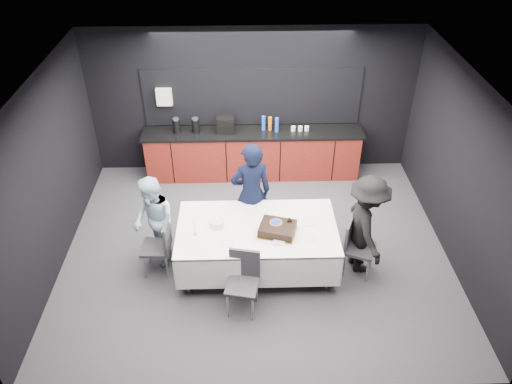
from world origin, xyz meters
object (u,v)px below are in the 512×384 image
chair_near (243,277)px  person_right (366,225)px  party_table (257,234)px  cake_assembly (278,229)px  champagne_flute (194,225)px  chair_right (355,243)px  chair_left (161,243)px  person_left (154,222)px  plate_stack (217,223)px  person_center (251,194)px

chair_near → person_right: bearing=22.2°
party_table → cake_assembly: 0.37m
champagne_flute → chair_right: bearing=0.4°
chair_near → chair_left: bearing=148.9°
champagne_flute → person_left: bearing=152.5°
chair_left → person_left: size_ratio=0.62×
plate_stack → chair_near: bearing=-65.3°
person_left → cake_assembly: bearing=46.3°
person_center → person_right: size_ratio=1.10×
chair_near → person_left: person_left is taller
champagne_flute → plate_stack: bearing=28.7°
person_right → person_center: bearing=59.8°
party_table → chair_left: 1.42m
person_center → champagne_flute: bearing=32.5°
party_table → person_center: bearing=95.8°
person_right → person_left: bearing=79.2°
chair_right → person_right: bearing=29.1°
party_table → person_right: size_ratio=1.44×
plate_stack → champagne_flute: size_ratio=0.95×
champagne_flute → chair_near: bearing=-43.2°
chair_left → person_left: 0.33m
plate_stack → chair_right: (2.02, -0.15, -0.30)m
cake_assembly → chair_near: (-0.50, -0.64, -0.31)m
chair_near → person_left: bearing=143.6°
champagne_flute → chair_near: 1.01m
party_table → chair_left: chair_left is taller
chair_right → plate_stack: bearing=175.6°
cake_assembly → person_left: person_left is taller
chair_left → person_center: (1.34, 0.73, 0.35)m
party_table → chair_left: (-1.41, -0.03, -0.11)m
cake_assembly → person_center: bearing=113.7°
person_left → person_right: person_right is taller
chair_near → cake_assembly: bearing=52.0°
person_right → plate_stack: bearing=81.6°
person_center → party_table: bearing=83.2°
champagne_flute → person_center: person_center is taller
champagne_flute → chair_left: bearing=170.3°
person_center → person_right: person_center is taller
chair_near → person_left: 1.64m
champagne_flute → chair_near: champagne_flute is taller
champagne_flute → chair_left: (-0.53, 0.09, -0.40)m
party_table → person_center: size_ratio=1.31×
plate_stack → person_center: size_ratio=0.12×
plate_stack → person_center: bearing=52.0°
chair_right → person_left: size_ratio=0.62×
champagne_flute → person_center: (0.82, 0.82, -0.06)m
party_table → person_right: person_right is taller
plate_stack → person_right: size_ratio=0.13×
cake_assembly → chair_near: 0.87m
chair_left → person_center: bearing=28.5°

